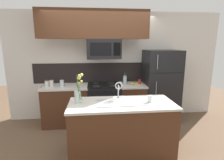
{
  "coord_description": "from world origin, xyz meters",
  "views": [
    {
      "loc": [
        -0.22,
        -3.03,
        1.86
      ],
      "look_at": [
        0.12,
        0.27,
        1.16
      ],
      "focal_mm": 28.0,
      "sensor_mm": 36.0,
      "label": 1
    }
  ],
  "objects_px": {
    "refrigerator": "(160,86)",
    "storage_jar_short": "(62,83)",
    "flower_vase": "(78,94)",
    "banana_bunch": "(135,84)",
    "sink_faucet": "(119,88)",
    "storage_jar_tall": "(47,83)",
    "storage_jar_medium": "(52,83)",
    "french_press": "(125,80)",
    "drinking_glass": "(150,99)",
    "stove_range": "(104,103)",
    "coffee_tin": "(140,81)",
    "microwave": "(104,49)"
  },
  "relations": [
    {
      "from": "stove_range",
      "to": "french_press",
      "type": "bearing_deg",
      "value": 6.9
    },
    {
      "from": "storage_jar_medium",
      "to": "flower_vase",
      "type": "distance_m",
      "value": 1.37
    },
    {
      "from": "banana_bunch",
      "to": "french_press",
      "type": "height_order",
      "value": "french_press"
    },
    {
      "from": "stove_range",
      "to": "sink_faucet",
      "type": "distance_m",
      "value": 1.25
    },
    {
      "from": "storage_jar_tall",
      "to": "microwave",
      "type": "bearing_deg",
      "value": -2.12
    },
    {
      "from": "storage_jar_medium",
      "to": "coffee_tin",
      "type": "distance_m",
      "value": 2.04
    },
    {
      "from": "coffee_tin",
      "to": "drinking_glass",
      "type": "height_order",
      "value": "drinking_glass"
    },
    {
      "from": "refrigerator",
      "to": "storage_jar_tall",
      "type": "relative_size",
      "value": 12.29
    },
    {
      "from": "banana_bunch",
      "to": "stove_range",
      "type": "bearing_deg",
      "value": 175.09
    },
    {
      "from": "microwave",
      "to": "refrigerator",
      "type": "distance_m",
      "value": 1.62
    },
    {
      "from": "banana_bunch",
      "to": "drinking_glass",
      "type": "distance_m",
      "value": 1.21
    },
    {
      "from": "refrigerator",
      "to": "storage_jar_medium",
      "type": "relative_size",
      "value": 10.23
    },
    {
      "from": "storage_jar_tall",
      "to": "flower_vase",
      "type": "distance_m",
      "value": 1.46
    },
    {
      "from": "storage_jar_medium",
      "to": "banana_bunch",
      "type": "xyz_separation_m",
      "value": [
        1.89,
        -0.05,
        -0.06
      ]
    },
    {
      "from": "refrigerator",
      "to": "storage_jar_short",
      "type": "xyz_separation_m",
      "value": [
        -2.3,
        -0.06,
        0.13
      ]
    },
    {
      "from": "banana_bunch",
      "to": "sink_faucet",
      "type": "height_order",
      "value": "sink_faucet"
    },
    {
      "from": "storage_jar_short",
      "to": "stove_range",
      "type": "bearing_deg",
      "value": 2.37
    },
    {
      "from": "refrigerator",
      "to": "storage_jar_short",
      "type": "distance_m",
      "value": 2.31
    },
    {
      "from": "stove_range",
      "to": "drinking_glass",
      "type": "bearing_deg",
      "value": -62.07
    },
    {
      "from": "banana_bunch",
      "to": "drinking_glass",
      "type": "relative_size",
      "value": 1.67
    },
    {
      "from": "storage_jar_medium",
      "to": "banana_bunch",
      "type": "relative_size",
      "value": 0.88
    },
    {
      "from": "stove_range",
      "to": "coffee_tin",
      "type": "distance_m",
      "value": 0.99
    },
    {
      "from": "stove_range",
      "to": "sink_faucet",
      "type": "xyz_separation_m",
      "value": [
        0.19,
        -1.05,
        0.65
      ]
    },
    {
      "from": "sink_faucet",
      "to": "flower_vase",
      "type": "bearing_deg",
      "value": -168.18
    },
    {
      "from": "french_press",
      "to": "drinking_glass",
      "type": "xyz_separation_m",
      "value": [
        0.18,
        -1.33,
        -0.04
      ]
    },
    {
      "from": "flower_vase",
      "to": "storage_jar_short",
      "type": "bearing_deg",
      "value": 111.55
    },
    {
      "from": "banana_bunch",
      "to": "flower_vase",
      "type": "bearing_deg",
      "value": -136.81
    },
    {
      "from": "refrigerator",
      "to": "storage_jar_medium",
      "type": "bearing_deg",
      "value": -179.26
    },
    {
      "from": "storage_jar_tall",
      "to": "storage_jar_medium",
      "type": "distance_m",
      "value": 0.11
    },
    {
      "from": "banana_bunch",
      "to": "flower_vase",
      "type": "relative_size",
      "value": 0.38
    },
    {
      "from": "storage_jar_tall",
      "to": "storage_jar_short",
      "type": "height_order",
      "value": "storage_jar_short"
    },
    {
      "from": "storage_jar_short",
      "to": "flower_vase",
      "type": "height_order",
      "value": "flower_vase"
    },
    {
      "from": "storage_jar_medium",
      "to": "drinking_glass",
      "type": "height_order",
      "value": "storage_jar_medium"
    },
    {
      "from": "banana_bunch",
      "to": "refrigerator",
      "type": "bearing_deg",
      "value": 7.25
    },
    {
      "from": "sink_faucet",
      "to": "flower_vase",
      "type": "distance_m",
      "value": 0.7
    },
    {
      "from": "storage_jar_short",
      "to": "storage_jar_medium",
      "type": "bearing_deg",
      "value": 173.53
    },
    {
      "from": "french_press",
      "to": "stove_range",
      "type": "bearing_deg",
      "value": -173.1
    },
    {
      "from": "drinking_glass",
      "to": "storage_jar_short",
      "type": "bearing_deg",
      "value": 142.73
    },
    {
      "from": "storage_jar_tall",
      "to": "storage_jar_short",
      "type": "distance_m",
      "value": 0.34
    },
    {
      "from": "refrigerator",
      "to": "storage_jar_short",
      "type": "bearing_deg",
      "value": -178.53
    },
    {
      "from": "banana_bunch",
      "to": "french_press",
      "type": "relative_size",
      "value": 0.71
    },
    {
      "from": "french_press",
      "to": "sink_faucet",
      "type": "relative_size",
      "value": 0.87
    },
    {
      "from": "coffee_tin",
      "to": "drinking_glass",
      "type": "distance_m",
      "value": 1.34
    },
    {
      "from": "stove_range",
      "to": "storage_jar_tall",
      "type": "relative_size",
      "value": 6.7
    },
    {
      "from": "storage_jar_tall",
      "to": "drinking_glass",
      "type": "xyz_separation_m",
      "value": [
        1.96,
        -1.3,
        -0.01
      ]
    },
    {
      "from": "storage_jar_medium",
      "to": "french_press",
      "type": "bearing_deg",
      "value": 2.49
    },
    {
      "from": "stove_range",
      "to": "banana_bunch",
      "type": "bearing_deg",
      "value": -4.91
    },
    {
      "from": "storage_jar_tall",
      "to": "banana_bunch",
      "type": "xyz_separation_m",
      "value": [
        2.0,
        -0.09,
        -0.05
      ]
    },
    {
      "from": "microwave",
      "to": "storage_jar_tall",
      "type": "height_order",
      "value": "microwave"
    },
    {
      "from": "storage_jar_tall",
      "to": "sink_faucet",
      "type": "bearing_deg",
      "value": -36.15
    }
  ]
}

